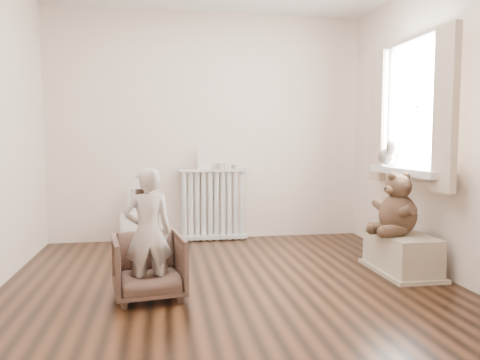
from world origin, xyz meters
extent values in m
cube|color=black|center=(0.00, 0.00, 0.00)|extent=(3.60, 3.60, 0.01)
cube|color=white|center=(0.00, 1.80, 1.30)|extent=(3.60, 0.02, 2.60)
cube|color=white|center=(0.00, -1.80, 1.30)|extent=(3.60, 0.02, 2.60)
cube|color=white|center=(1.80, 0.00, 1.30)|extent=(0.02, 3.60, 2.60)
cube|color=white|center=(1.76, 0.30, 1.45)|extent=(0.03, 0.90, 1.10)
cube|color=silver|center=(1.67, 0.30, 0.87)|extent=(0.22, 1.10, 0.06)
cube|color=beige|center=(1.65, -0.27, 1.39)|extent=(0.06, 0.26, 1.30)
cube|color=beige|center=(1.65, 0.87, 1.39)|extent=(0.06, 0.26, 1.30)
cube|color=silver|center=(0.05, 1.68, 0.39)|extent=(0.78, 0.15, 0.82)
cube|color=beige|center=(-0.06, 1.68, 0.95)|extent=(0.16, 0.01, 0.26)
cylinder|color=#A59E8C|center=(0.13, 1.68, 0.86)|extent=(0.10, 0.10, 0.06)
cylinder|color=#A59E8C|center=(0.30, 1.68, 0.85)|extent=(0.08, 0.08, 0.05)
cube|color=silver|center=(-0.79, 1.65, 0.28)|extent=(0.39, 0.28, 0.61)
imported|color=brown|center=(-0.64, -0.21, 0.23)|extent=(0.57, 0.58, 0.47)
imported|color=beige|center=(-0.64, -0.26, 0.49)|extent=(0.37, 0.27, 0.94)
cube|color=#BFB295|center=(1.52, 0.10, 0.20)|extent=(0.39, 0.73, 0.34)
camera|label=1|loc=(-0.53, -3.62, 1.16)|focal=35.00mm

